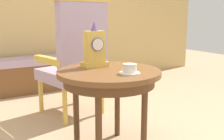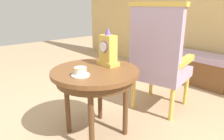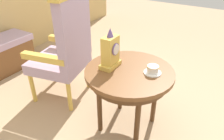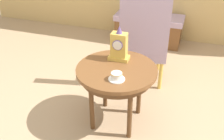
{
  "view_description": "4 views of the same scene",
  "coord_description": "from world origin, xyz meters",
  "px_view_note": "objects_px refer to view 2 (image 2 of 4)",
  "views": [
    {
      "loc": [
        -0.88,
        -1.58,
        0.98
      ],
      "look_at": [
        0.06,
        0.03,
        0.61
      ],
      "focal_mm": 43.66,
      "sensor_mm": 36.0,
      "label": 1
    },
    {
      "loc": [
        1.37,
        -0.91,
        1.12
      ],
      "look_at": [
        0.14,
        0.15,
        0.6
      ],
      "focal_mm": 33.07,
      "sensor_mm": 36.0,
      "label": 2
    },
    {
      "loc": [
        -1.3,
        -0.62,
        1.49
      ],
      "look_at": [
        0.01,
        0.19,
        0.58
      ],
      "focal_mm": 34.38,
      "sensor_mm": 36.0,
      "label": 3
    },
    {
      "loc": [
        0.66,
        -1.93,
        1.83
      ],
      "look_at": [
        0.02,
        0.01,
        0.6
      ],
      "focal_mm": 43.26,
      "sensor_mm": 36.0,
      "label": 4
    }
  ],
  "objects_px": {
    "teacup_left": "(80,72)",
    "window_bench": "(196,68)",
    "mantel_clock": "(108,50)",
    "armchair": "(159,58)",
    "side_table": "(95,78)"
  },
  "relations": [
    {
      "from": "teacup_left",
      "to": "window_bench",
      "type": "bearing_deg",
      "value": 93.72
    },
    {
      "from": "window_bench",
      "to": "side_table",
      "type": "bearing_deg",
      "value": -87.58
    },
    {
      "from": "teacup_left",
      "to": "armchair",
      "type": "height_order",
      "value": "armchair"
    },
    {
      "from": "side_table",
      "to": "armchair",
      "type": "xyz_separation_m",
      "value": [
        0.07,
        0.76,
        0.06
      ]
    },
    {
      "from": "armchair",
      "to": "side_table",
      "type": "bearing_deg",
      "value": -95.64
    },
    {
      "from": "side_table",
      "to": "armchair",
      "type": "relative_size",
      "value": 0.64
    },
    {
      "from": "side_table",
      "to": "armchair",
      "type": "height_order",
      "value": "armchair"
    },
    {
      "from": "teacup_left",
      "to": "armchair",
      "type": "distance_m",
      "value": 0.94
    },
    {
      "from": "mantel_clock",
      "to": "window_bench",
      "type": "bearing_deg",
      "value": 91.67
    },
    {
      "from": "teacup_left",
      "to": "mantel_clock",
      "type": "bearing_deg",
      "value": 103.99
    },
    {
      "from": "mantel_clock",
      "to": "armchair",
      "type": "distance_m",
      "value": 0.62
    },
    {
      "from": "side_table",
      "to": "teacup_left",
      "type": "distance_m",
      "value": 0.21
    },
    {
      "from": "teacup_left",
      "to": "mantel_clock",
      "type": "height_order",
      "value": "mantel_clock"
    },
    {
      "from": "teacup_left",
      "to": "armchair",
      "type": "relative_size",
      "value": 0.12
    },
    {
      "from": "mantel_clock",
      "to": "window_bench",
      "type": "relative_size",
      "value": 0.33
    }
  ]
}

